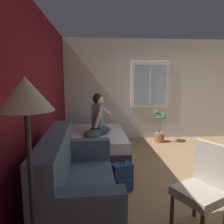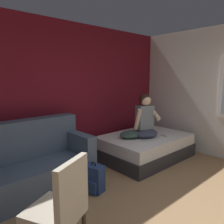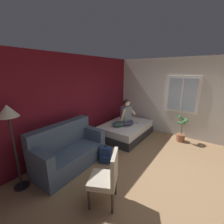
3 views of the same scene
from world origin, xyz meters
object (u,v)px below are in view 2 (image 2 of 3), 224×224
person_seated (145,120)px  cell_phone (164,136)px  bed (145,147)px  throw_pillow (131,134)px  backpack (93,179)px  side_chair (61,206)px  couch (32,165)px

person_seated → cell_phone: person_seated is taller
bed → throw_pillow: 0.48m
backpack → throw_pillow: 1.42m
throw_pillow → side_chair: bearing=-151.2°
bed → side_chair: 2.86m
bed → backpack: bearing=-166.9°
bed → person_seated: person_seated is taller
side_chair → cell_phone: (2.84, 0.86, -0.05)m
bed → side_chair: size_ratio=1.88×
backpack → side_chair: bearing=-140.8°
backpack → bed: bearing=13.1°
person_seated → backpack: (-1.56, -0.32, -0.64)m
side_chair → person_seated: bearing=23.6°
backpack → throw_pillow: size_ratio=0.95×
bed → person_seated: 0.61m
throw_pillow → cell_phone: size_ratio=3.33×
person_seated → backpack: person_seated is taller
couch → side_chair: couch is taller
backpack → throw_pillow: bearing=19.5°
bed → cell_phone: 0.45m
side_chair → person_seated: 2.76m
person_seated → throw_pillow: bearing=152.6°
couch → bed: bearing=-6.6°
side_chair → backpack: bearing=39.2°
side_chair → throw_pillow: side_chair is taller
couch → backpack: couch is taller
side_chair → cell_phone: side_chair is taller
bed → couch: couch is taller
couch → cell_phone: couch is taller
couch → person_seated: person_seated is taller
person_seated → backpack: bearing=-168.4°
bed → cell_phone: (0.24, -0.29, 0.25)m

